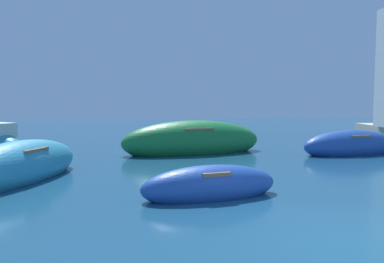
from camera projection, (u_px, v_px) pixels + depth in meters
The scene contains 5 objects.
ground at pixel (367, 241), 6.04m from camera, with size 80.00×80.00×0.00m, color navy.
moored_boat_0 at pixel (193, 141), 16.08m from camera, with size 6.22×3.70×1.72m.
moored_boat_2 at pixel (352, 145), 15.77m from camera, with size 4.60×2.52×1.25m.
moored_boat_4 at pixel (18, 166), 10.57m from camera, with size 2.83×5.16×1.39m.
moored_boat_7 at pixel (210, 186), 8.78m from camera, with size 3.35×1.93×0.93m.
Camera 1 is at (-2.94, -5.77, 2.18)m, focal length 36.80 mm.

